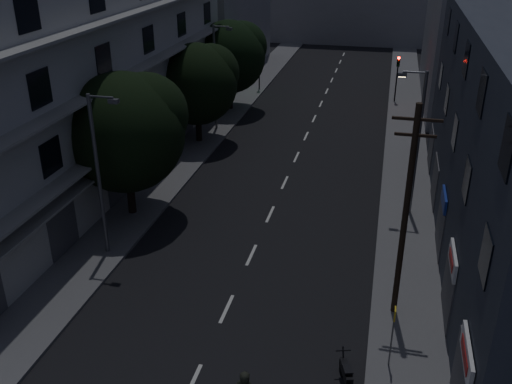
% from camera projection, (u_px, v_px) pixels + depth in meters
% --- Properties ---
extents(ground, '(160.00, 160.00, 0.00)m').
position_uv_depth(ground, '(298.00, 154.00, 40.62)').
color(ground, black).
rests_on(ground, ground).
extents(sidewalk_left, '(3.00, 90.00, 0.15)m').
position_uv_depth(sidewalk_left, '(198.00, 145.00, 42.14)').
color(sidewalk_left, '#565659').
rests_on(sidewalk_left, ground).
extents(sidewalk_right, '(3.00, 90.00, 0.15)m').
position_uv_depth(sidewalk_right, '(406.00, 163.00, 39.04)').
color(sidewalk_right, '#565659').
rests_on(sidewalk_right, ground).
extents(lane_markings, '(0.15, 60.50, 0.01)m').
position_uv_depth(lane_markings, '(310.00, 127.00, 46.13)').
color(lane_markings, beige).
rests_on(lane_markings, ground).
extents(building_left, '(7.00, 36.00, 14.00)m').
position_uv_depth(building_left, '(84.00, 70.00, 33.95)').
color(building_left, '#ADACA7').
rests_on(building_left, ground).
extents(building_far_right, '(6.00, 20.00, 13.00)m').
position_uv_depth(building_far_right, '(465.00, 29.00, 50.35)').
color(building_far_right, slate).
rests_on(building_far_right, ground).
extents(building_far_end, '(24.00, 8.00, 10.00)m').
position_uv_depth(building_far_end, '(352.00, 4.00, 78.13)').
color(building_far_end, slate).
rests_on(building_far_end, ground).
extents(tree_near, '(6.44, 6.44, 7.95)m').
position_uv_depth(tree_near, '(126.00, 128.00, 30.13)').
color(tree_near, black).
rests_on(tree_near, sidewalk_left).
extents(tree_mid, '(5.87, 5.87, 7.22)m').
position_uv_depth(tree_mid, '(198.00, 81.00, 40.99)').
color(tree_mid, black).
rests_on(tree_mid, sidewalk_left).
extents(tree_far, '(6.12, 6.12, 7.57)m').
position_uv_depth(tree_far, '(230.00, 54.00, 48.37)').
color(tree_far, black).
rests_on(tree_far, sidewalk_left).
extents(traffic_signal_far_right, '(0.28, 0.37, 4.10)m').
position_uv_depth(traffic_signal_far_right, '(398.00, 69.00, 51.03)').
color(traffic_signal_far_right, black).
rests_on(traffic_signal_far_right, sidewalk_right).
extents(traffic_signal_far_left, '(0.28, 0.37, 4.10)m').
position_uv_depth(traffic_signal_far_left, '(259.00, 59.00, 54.90)').
color(traffic_signal_far_left, black).
rests_on(traffic_signal_far_left, sidewalk_left).
extents(street_lamp_left_near, '(1.51, 0.25, 8.00)m').
position_uv_depth(street_lamp_left_near, '(100.00, 169.00, 26.45)').
color(street_lamp_left_near, slate).
rests_on(street_lamp_left_near, sidewalk_left).
extents(street_lamp_right, '(1.51, 0.25, 8.00)m').
position_uv_depth(street_lamp_right, '(416.00, 137.00, 30.38)').
color(street_lamp_right, '#595A60').
rests_on(street_lamp_right, sidewalk_right).
extents(street_lamp_left_far, '(1.51, 0.25, 8.00)m').
position_uv_depth(street_lamp_left_far, '(216.00, 73.00, 43.56)').
color(street_lamp_left_far, '#515458').
rests_on(street_lamp_left_far, sidewalk_left).
extents(utility_pole, '(1.80, 0.24, 9.00)m').
position_uv_depth(utility_pole, '(406.00, 211.00, 21.97)').
color(utility_pole, black).
rests_on(utility_pole, sidewalk_right).
extents(bus_stop_sign, '(0.06, 0.35, 2.52)m').
position_uv_depth(bus_stop_sign, '(393.00, 327.00, 20.30)').
color(bus_stop_sign, '#595B60').
rests_on(bus_stop_sign, sidewalk_right).
extents(motorcycle, '(0.79, 1.84, 1.22)m').
position_uv_depth(motorcycle, '(346.00, 375.00, 20.08)').
color(motorcycle, black).
rests_on(motorcycle, ground).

